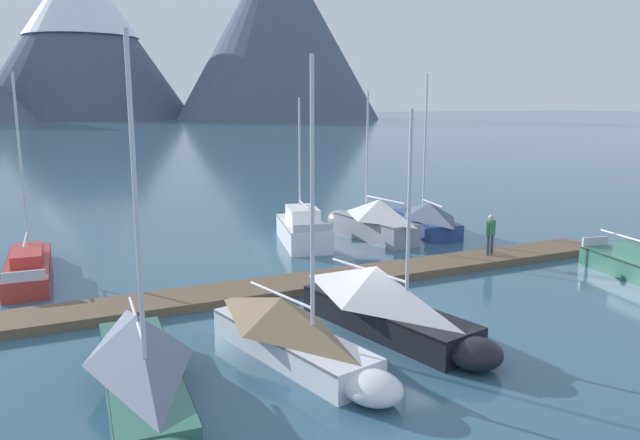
{
  "coord_description": "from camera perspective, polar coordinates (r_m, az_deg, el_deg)",
  "views": [
    {
      "loc": [
        -9.05,
        -15.86,
        6.57
      ],
      "look_at": [
        0.0,
        6.0,
        2.0
      ],
      "focal_mm": 34.44,
      "sensor_mm": 36.0,
      "label": 1
    }
  ],
  "objects": [
    {
      "name": "ground_plane",
      "position": [
        19.41,
        6.88,
        -8.94
      ],
      "size": [
        700.0,
        700.0,
        0.0
      ],
      "primitive_type": "plane",
      "color": "#335B75"
    },
    {
      "name": "mountain_central_massif",
      "position": [
        265.58,
        -21.31,
        15.92
      ],
      "size": [
        82.79,
        82.79,
        62.19
      ],
      "color": "#424C60",
      "rests_on": "ground"
    },
    {
      "name": "mountain_shoulder_ridge",
      "position": [
        242.85,
        -3.95,
        17.52
      ],
      "size": [
        77.35,
        77.35,
        67.53
      ],
      "color": "#4C566B",
      "rests_on": "ground"
    },
    {
      "name": "dock",
      "position": [
        22.75,
        1.94,
        -5.48
      ],
      "size": [
        24.7,
        3.3,
        0.3
      ],
      "color": "brown",
      "rests_on": "ground"
    },
    {
      "name": "sailboat_nearest_berth",
      "position": [
        26.09,
        -25.42,
        -3.67
      ],
      "size": [
        1.57,
        7.33,
        7.67
      ],
      "color": "#B2332D",
      "rests_on": "ground"
    },
    {
      "name": "sailboat_second_berth",
      "position": [
        14.78,
        -16.32,
        -12.36
      ],
      "size": [
        1.84,
        7.37,
        7.95
      ],
      "color": "#336B56",
      "rests_on": "ground"
    },
    {
      "name": "sailboat_mid_dock_port",
      "position": [
        16.04,
        -2.44,
        -10.42
      ],
      "size": [
        3.19,
        6.76,
        7.64
      ],
      "color": "silver",
      "rests_on": "ground"
    },
    {
      "name": "sailboat_mid_dock_starboard",
      "position": [
        17.92,
        6.29,
        -7.66
      ],
      "size": [
        3.31,
        7.0,
        6.4
      ],
      "color": "black",
      "rests_on": "ground"
    },
    {
      "name": "sailboat_far_berth",
      "position": [
        29.07,
        -1.71,
        -0.76
      ],
      "size": [
        2.79,
        5.87,
        6.77
      ],
      "color": "white",
      "rests_on": "ground"
    },
    {
      "name": "sailboat_outer_slip",
      "position": [
        29.97,
        4.82,
        0.05
      ],
      "size": [
        2.62,
        6.24,
        7.06
      ],
      "color": "#93939E",
      "rests_on": "ground"
    },
    {
      "name": "sailboat_end_of_dock",
      "position": [
        31.87,
        9.74,
        0.28
      ],
      "size": [
        2.6,
        6.24,
        7.94
      ],
      "color": "navy",
      "rests_on": "ground"
    },
    {
      "name": "person_on_dock",
      "position": [
        26.38,
        15.55,
        -1.08
      ],
      "size": [
        0.57,
        0.32,
        1.69
      ],
      "color": "#384256",
      "rests_on": "dock"
    }
  ]
}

